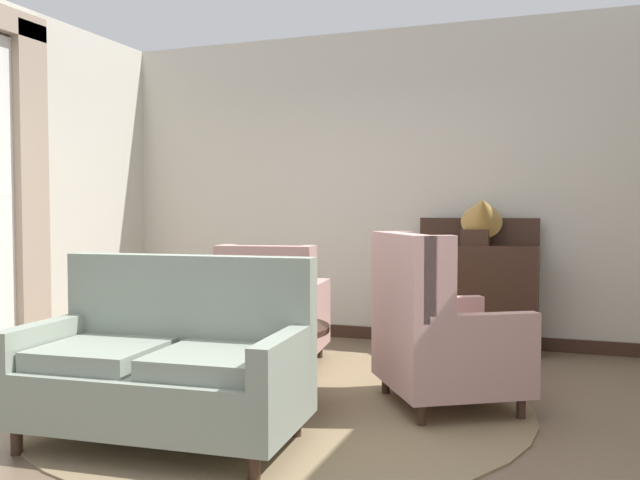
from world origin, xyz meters
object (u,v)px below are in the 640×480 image
armchair_near_sideboard (273,314)px  sideboard (476,291)px  gramophone (481,215)px  armchair_beside_settee (437,335)px  coffee_table (255,339)px  porcelain_vase (250,300)px  settee (166,367)px

armchair_near_sideboard → sideboard: (1.44, 1.18, 0.11)m
sideboard → gramophone: size_ratio=2.19×
armchair_beside_settee → coffee_table: bearing=79.3°
armchair_beside_settee → gramophone: (0.08, 1.71, 0.75)m
coffee_table → gramophone: gramophone is taller
porcelain_vase → gramophone: (1.21, 2.08, 0.53)m
gramophone → sideboard: bearing=118.7°
settee → gramophone: gramophone is taller
armchair_beside_settee → armchair_near_sideboard: bearing=34.9°
armchair_near_sideboard → coffee_table: bearing=99.9°
porcelain_vase → armchair_beside_settee: size_ratio=0.30×
gramophone → armchair_beside_settee: bearing=-92.6°
coffee_table → porcelain_vase: bearing=145.3°
coffee_table → armchair_beside_settee: size_ratio=0.82×
porcelain_vase → settee: (-0.13, -0.77, -0.27)m
porcelain_vase → armchair_near_sideboard: size_ratio=0.35×
gramophone → armchair_near_sideboard: bearing=-143.7°
porcelain_vase → gramophone: size_ratio=0.63×
settee → armchair_near_sideboard: bearing=90.8°
porcelain_vase → settee: 0.83m
gramophone → porcelain_vase: bearing=-120.1°
armchair_beside_settee → armchair_near_sideboard: size_ratio=1.15×
sideboard → armchair_beside_settee: bearing=-90.8°
armchair_beside_settee → sideboard: sideboard is taller
porcelain_vase → armchair_beside_settee: (1.13, 0.37, -0.22)m
porcelain_vase → gramophone: 2.46m
sideboard → gramophone: gramophone is taller
armchair_near_sideboard → gramophone: (1.49, 1.09, 0.78)m
settee → armchair_beside_settee: 1.70m
porcelain_vase → sideboard: 2.46m
porcelain_vase → sideboard: size_ratio=0.29×
porcelain_vase → settee: settee is taller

